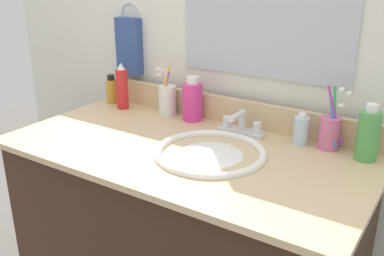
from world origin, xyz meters
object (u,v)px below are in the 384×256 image
(bottle_gel_clear, at_px, (301,130))
(hand_towel, at_px, (129,46))
(bottle_soap_pink, at_px, (192,101))
(bottle_oil_amber, at_px, (112,90))
(bottle_spray_red, at_px, (122,87))
(bottle_toner_green, at_px, (368,135))
(cup_white_ceramic, at_px, (167,99))
(faucet, at_px, (241,126))
(cup_pink, at_px, (330,131))

(bottle_gel_clear, bearing_deg, hand_towel, 174.10)
(bottle_soap_pink, bearing_deg, hand_towel, 168.53)
(hand_towel, height_order, bottle_oil_amber, hand_towel)
(bottle_soap_pink, bearing_deg, bottle_spray_red, -173.47)
(bottle_gel_clear, height_order, bottle_toner_green, bottle_toner_green)
(hand_towel, bearing_deg, cup_white_ceramic, -16.33)
(bottle_oil_amber, xyz_separation_m, bottle_gel_clear, (0.79, -0.00, -0.01))
(hand_towel, relative_size, bottle_gel_clear, 2.18)
(bottle_soap_pink, distance_m, cup_white_ceramic, 0.11)
(faucet, distance_m, bottle_oil_amber, 0.59)
(bottle_soap_pink, distance_m, bottle_toner_green, 0.60)
(bottle_gel_clear, bearing_deg, cup_white_ceramic, 178.95)
(bottle_oil_amber, xyz_separation_m, bottle_soap_pink, (0.38, 0.00, 0.02))
(cup_pink, bearing_deg, hand_towel, 175.69)
(hand_towel, bearing_deg, bottle_soap_pink, -11.47)
(faucet, relative_size, bottle_soap_pink, 1.01)
(bottle_gel_clear, bearing_deg, bottle_spray_red, -177.82)
(bottle_gel_clear, xyz_separation_m, cup_white_ceramic, (-0.51, 0.01, 0.01))
(bottle_spray_red, bearing_deg, faucet, 0.53)
(bottle_soap_pink, relative_size, cup_white_ceramic, 0.86)
(faucet, height_order, bottle_toner_green, bottle_toner_green)
(bottle_soap_pink, bearing_deg, cup_pink, 0.83)
(bottle_spray_red, bearing_deg, bottle_soap_pink, 6.53)
(bottle_toner_green, distance_m, cup_pink, 0.12)
(bottle_spray_red, distance_m, cup_white_ceramic, 0.19)
(cup_white_ceramic, xyz_separation_m, cup_pink, (0.60, 0.01, -0.00))
(bottle_toner_green, xyz_separation_m, cup_white_ceramic, (-0.71, 0.02, -0.02))
(faucet, relative_size, bottle_spray_red, 0.90)
(faucet, distance_m, bottle_spray_red, 0.51)
(hand_towel, relative_size, bottle_spray_red, 1.23)
(hand_towel, relative_size, bottle_soap_pink, 1.38)
(bottle_oil_amber, bearing_deg, bottle_spray_red, -20.22)
(cup_pink, bearing_deg, bottle_toner_green, -10.79)
(bottle_toner_green, height_order, cup_white_ceramic, cup_white_ceramic)
(bottle_spray_red, bearing_deg, hand_towel, 113.29)
(bottle_spray_red, relative_size, bottle_gel_clear, 1.77)
(hand_towel, height_order, bottle_soap_pink, hand_towel)
(cup_pink, bearing_deg, cup_white_ceramic, -179.51)
(cup_pink, bearing_deg, faucet, -172.52)
(bottle_spray_red, height_order, bottle_toner_green, bottle_spray_red)
(cup_white_ceramic, bearing_deg, hand_towel, 163.67)
(bottle_spray_red, bearing_deg, bottle_toner_green, 1.27)
(bottle_toner_green, xyz_separation_m, cup_pink, (-0.11, 0.02, -0.02))
(bottle_soap_pink, height_order, cup_white_ceramic, cup_white_ceramic)
(bottle_soap_pink, height_order, bottle_gel_clear, bottle_soap_pink)
(bottle_toner_green, bearing_deg, bottle_soap_pink, 178.64)
(faucet, bearing_deg, bottle_toner_green, 2.24)
(faucet, bearing_deg, bottle_soap_pink, 171.94)
(faucet, distance_m, bottle_soap_pink, 0.21)
(bottle_soap_pink, bearing_deg, bottle_toner_green, -1.36)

